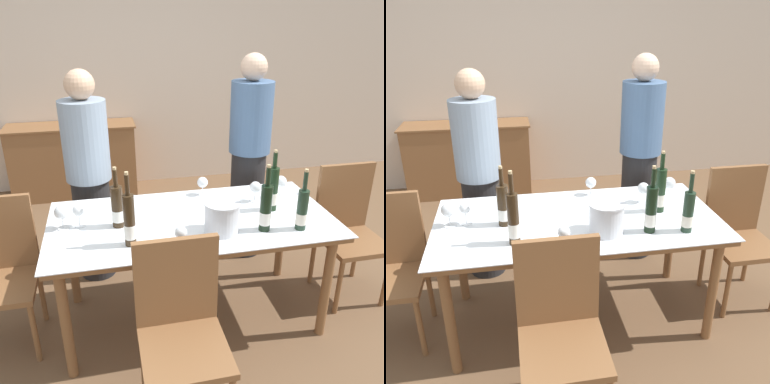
# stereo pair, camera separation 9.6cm
# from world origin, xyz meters

# --- Properties ---
(ground_plane) EXTENTS (12.00, 12.00, 0.00)m
(ground_plane) POSITION_xyz_m (0.00, 0.00, 0.00)
(ground_plane) COLOR brown
(back_wall) EXTENTS (8.00, 0.10, 2.80)m
(back_wall) POSITION_xyz_m (0.00, 2.67, 1.40)
(back_wall) COLOR beige
(back_wall) RESTS_ON ground_plane
(sideboard_cabinet) EXTENTS (1.41, 0.46, 0.82)m
(sideboard_cabinet) POSITION_xyz_m (-0.85, 2.38, 0.41)
(sideboard_cabinet) COLOR brown
(sideboard_cabinet) RESTS_ON ground_plane
(dining_table) EXTENTS (1.76, 0.87, 0.76)m
(dining_table) POSITION_xyz_m (0.00, 0.00, 0.69)
(dining_table) COLOR brown
(dining_table) RESTS_ON ground_plane
(ice_bucket) EXTENTS (0.21, 0.21, 0.19)m
(ice_bucket) POSITION_xyz_m (0.13, -0.20, 0.86)
(ice_bucket) COLOR silver
(ice_bucket) RESTS_ON dining_table
(wine_bottle_0) EXTENTS (0.06, 0.06, 0.38)m
(wine_bottle_0) POSITION_xyz_m (0.60, -0.27, 0.88)
(wine_bottle_0) COLOR #1E3323
(wine_bottle_0) RESTS_ON dining_table
(wine_bottle_1) EXTENTS (0.07, 0.07, 0.40)m
(wine_bottle_1) POSITION_xyz_m (0.53, 0.02, 0.90)
(wine_bottle_1) COLOR black
(wine_bottle_1) RESTS_ON dining_table
(wine_bottle_2) EXTENTS (0.06, 0.06, 0.43)m
(wine_bottle_2) POSITION_xyz_m (-0.40, -0.23, 0.91)
(wine_bottle_2) COLOR #332314
(wine_bottle_2) RESTS_ON dining_table
(wine_bottle_3) EXTENTS (0.07, 0.07, 0.41)m
(wine_bottle_3) POSITION_xyz_m (0.38, -0.23, 0.90)
(wine_bottle_3) COLOR black
(wine_bottle_3) RESTS_ON dining_table
(wine_bottle_4) EXTENTS (0.07, 0.07, 0.38)m
(wine_bottle_4) POSITION_xyz_m (-0.45, 0.00, 0.89)
(wine_bottle_4) COLOR #332314
(wine_bottle_4) RESTS_ON dining_table
(wine_glass_0) EXTENTS (0.08, 0.08, 0.16)m
(wine_glass_0) POSITION_xyz_m (0.67, 0.19, 0.87)
(wine_glass_0) COLOR white
(wine_glass_0) RESTS_ON dining_table
(wine_glass_1) EXTENTS (0.08, 0.08, 0.14)m
(wine_glass_1) POSITION_xyz_m (0.47, 0.16, 0.86)
(wine_glass_1) COLOR white
(wine_glass_1) RESTS_ON dining_table
(wine_glass_2) EXTENTS (0.07, 0.07, 0.14)m
(wine_glass_2) POSITION_xyz_m (-0.14, -0.35, 0.86)
(wine_glass_2) COLOR white
(wine_glass_2) RESTS_ON dining_table
(wine_glass_3) EXTENTS (0.07, 0.07, 0.14)m
(wine_glass_3) POSITION_xyz_m (-0.68, 0.05, 0.86)
(wine_glass_3) COLOR white
(wine_glass_3) RESTS_ON dining_table
(wine_glass_4) EXTENTS (0.08, 0.08, 0.15)m
(wine_glass_4) POSITION_xyz_m (-0.77, 0.04, 0.86)
(wine_glass_4) COLOR white
(wine_glass_4) RESTS_ON dining_table
(wine_glass_5) EXTENTS (0.08, 0.08, 0.13)m
(wine_glass_5) POSITION_xyz_m (0.15, 0.35, 0.85)
(wine_glass_5) COLOR white
(wine_glass_5) RESTS_ON dining_table
(chair_near_front) EXTENTS (0.42, 0.42, 0.96)m
(chair_near_front) POSITION_xyz_m (-0.20, -0.66, 0.55)
(chair_near_front) COLOR brown
(chair_near_front) RESTS_ON ground_plane
(chair_right_end) EXTENTS (0.42, 0.42, 0.97)m
(chair_right_end) POSITION_xyz_m (1.17, 0.09, 0.55)
(chair_right_end) COLOR brown
(chair_right_end) RESTS_ON ground_plane
(chair_left_end) EXTENTS (0.42, 0.42, 0.94)m
(chair_left_end) POSITION_xyz_m (-1.17, 0.09, 0.53)
(chair_left_end) COLOR brown
(chair_left_end) RESTS_ON ground_plane
(person_host) EXTENTS (0.33, 0.33, 1.60)m
(person_host) POSITION_xyz_m (-0.63, 0.69, 0.80)
(person_host) COLOR #262628
(person_host) RESTS_ON ground_plane
(person_guest_left) EXTENTS (0.33, 0.33, 1.68)m
(person_guest_left) POSITION_xyz_m (0.64, 0.76, 0.84)
(person_guest_left) COLOR #262628
(person_guest_left) RESTS_ON ground_plane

